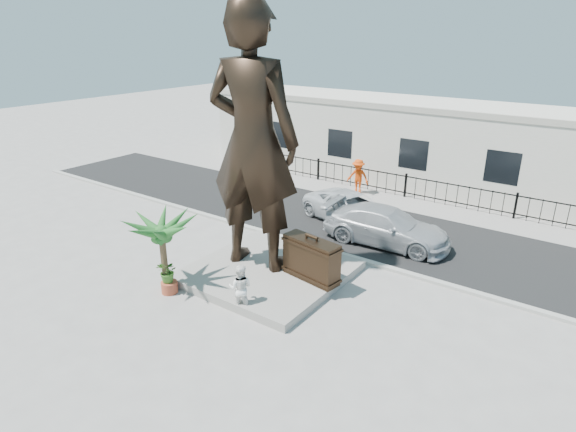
# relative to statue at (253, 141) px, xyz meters

# --- Properties ---
(ground) EXTENTS (100.00, 100.00, 0.00)m
(ground) POSITION_rel_statue_xyz_m (1.20, -1.63, -4.87)
(ground) COLOR #9E9991
(ground) RESTS_ON ground
(street) EXTENTS (40.00, 7.00, 0.01)m
(street) POSITION_rel_statue_xyz_m (1.20, 6.37, -4.86)
(street) COLOR black
(street) RESTS_ON ground
(curb) EXTENTS (40.00, 0.25, 0.12)m
(curb) POSITION_rel_statue_xyz_m (1.20, 2.87, -4.81)
(curb) COLOR #A5A399
(curb) RESTS_ON ground
(far_sidewalk) EXTENTS (40.00, 2.50, 0.02)m
(far_sidewalk) POSITION_rel_statue_xyz_m (1.20, 10.37, -4.86)
(far_sidewalk) COLOR #9E9991
(far_sidewalk) RESTS_ON ground
(plinth) EXTENTS (5.20, 5.20, 0.30)m
(plinth) POSITION_rel_statue_xyz_m (0.70, -0.13, -4.72)
(plinth) COLOR gray
(plinth) RESTS_ON ground
(fence) EXTENTS (22.00, 0.10, 1.20)m
(fence) POSITION_rel_statue_xyz_m (1.20, 11.17, -4.27)
(fence) COLOR black
(fence) RESTS_ON ground
(building) EXTENTS (28.00, 7.00, 4.40)m
(building) POSITION_rel_statue_xyz_m (1.20, 15.37, -2.67)
(building) COLOR silver
(building) RESTS_ON ground
(statue) EXTENTS (3.68, 2.76, 9.13)m
(statue) POSITION_rel_statue_xyz_m (0.00, 0.00, 0.00)
(statue) COLOR black
(statue) RESTS_ON plinth
(suitcase) EXTENTS (2.18, 0.99, 1.48)m
(suitcase) POSITION_rel_statue_xyz_m (2.35, 0.14, -3.83)
(suitcase) COLOR black
(suitcase) RESTS_ON plinth
(tourist) EXTENTS (0.96, 0.88, 1.58)m
(tourist) POSITION_rel_statue_xyz_m (1.37, -2.45, -4.08)
(tourist) COLOR white
(tourist) RESTS_ON ground
(car_white) EXTENTS (5.46, 3.74, 1.39)m
(car_white) POSITION_rel_statue_xyz_m (0.65, 6.20, -4.16)
(car_white) COLOR silver
(car_white) RESTS_ON street
(car_silver) EXTENTS (5.42, 2.50, 1.54)m
(car_silver) POSITION_rel_statue_xyz_m (2.93, 4.99, -4.09)
(car_silver) COLOR #ADAFB2
(car_silver) RESTS_ON street
(worker) EXTENTS (1.26, 0.75, 1.92)m
(worker) POSITION_rel_statue_xyz_m (-1.14, 10.18, -3.89)
(worker) COLOR #E7450C
(worker) RESTS_ON far_sidewalk
(palm_tree) EXTENTS (1.80, 1.80, 3.20)m
(palm_tree) POSITION_rel_statue_xyz_m (-1.49, -3.03, -4.87)
(palm_tree) COLOR #205820
(palm_tree) RESTS_ON ground
(planter) EXTENTS (0.56, 0.56, 0.40)m
(planter) POSITION_rel_statue_xyz_m (-1.34, -3.04, -4.67)
(planter) COLOR #A5452B
(planter) RESTS_ON ground
(shrub) EXTENTS (0.71, 0.62, 0.79)m
(shrub) POSITION_rel_statue_xyz_m (-1.34, -3.04, -4.07)
(shrub) COLOR #376922
(shrub) RESTS_ON planter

